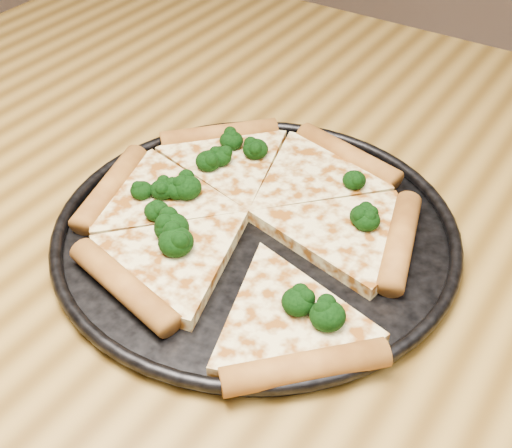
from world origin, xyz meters
The scene contains 4 objects.
dining_table centered at (0.00, 0.00, 0.66)m, with size 1.20×0.90×0.75m.
pizza_pan centered at (-0.03, -0.04, 0.76)m, with size 0.35×0.35×0.02m.
pizza centered at (-0.04, -0.03, 0.77)m, with size 0.33×0.33×0.02m.
broccoli_florets centered at (-0.05, -0.04, 0.78)m, with size 0.24×0.19×0.02m.
Camera 1 is at (0.23, -0.43, 1.15)m, focal length 49.86 mm.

